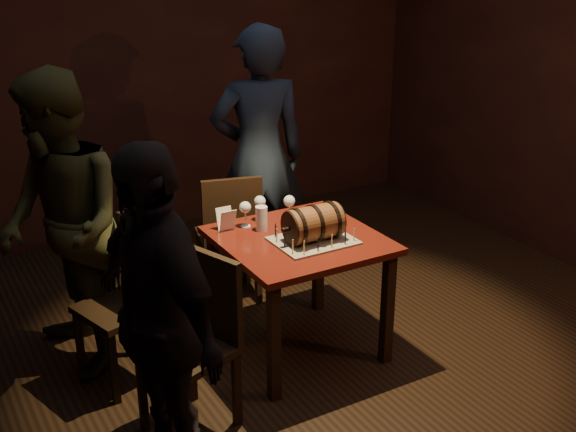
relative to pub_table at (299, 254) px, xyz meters
The scene contains 16 objects.
room_shell 0.78m from the pub_table, 104.33° to the right, with size 5.04×5.04×2.80m.
pub_table is the anchor object (origin of this frame).
cake_board 0.16m from the pub_table, 68.92° to the right, with size 0.45×0.35×0.01m, color gray.
barrel_cake 0.25m from the pub_table, 69.18° to the right, with size 0.37×0.22×0.22m.
birthday_candles 0.19m from the pub_table, 68.34° to the right, with size 0.40×0.30×0.09m.
wine_glass_left 0.42m from the pub_table, 123.20° to the left, with size 0.07×0.07×0.16m.
wine_glass_mid 0.42m from the pub_table, 101.98° to the left, with size 0.07×0.07×0.16m.
wine_glass_right 0.36m from the pub_table, 71.75° to the left, with size 0.07×0.07×0.16m.
pint_of_ale 0.31m from the pub_table, 124.47° to the left, with size 0.07×0.07×0.15m.
menu_card 0.48m from the pub_table, 135.48° to the left, with size 0.10×0.05×0.13m, color white, non-canonical shape.
chair_back 0.79m from the pub_table, 95.96° to the left, with size 0.48×0.48×0.93m.
chair_left_rear 0.99m from the pub_table, 165.21° to the left, with size 0.50×0.50×0.93m.
chair_left_front 0.88m from the pub_table, 156.31° to the right, with size 0.51×0.51×0.93m.
person_back 1.07m from the pub_table, 75.33° to the left, with size 0.68×0.45×1.86m, color #171F2E.
person_left_rear 1.36m from the pub_table, 157.21° to the left, with size 0.85×0.67×1.76m, color #393A1D.
person_left_front 1.29m from the pub_table, 150.15° to the right, with size 0.96×0.40×1.64m, color black.
Camera 1 is at (-1.94, -3.16, 2.40)m, focal length 45.00 mm.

